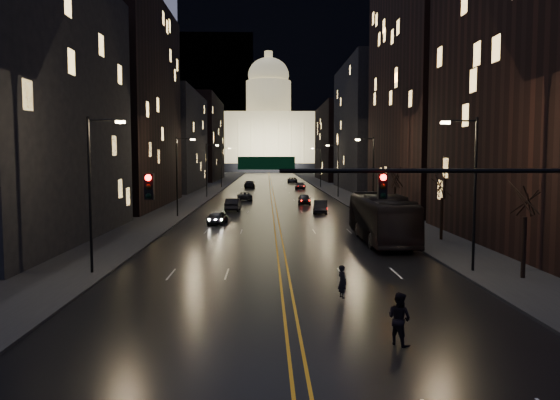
{
  "coord_description": "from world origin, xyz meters",
  "views": [
    {
      "loc": [
        -0.99,
        -21.02,
        6.72
      ],
      "look_at": [
        -0.23,
        10.06,
        4.29
      ],
      "focal_mm": 35.0,
      "sensor_mm": 36.0,
      "label": 1
    }
  ],
  "objects": [
    {
      "name": "streetlamp_left_mid",
      "position": [
        -10.81,
        40.0,
        5.08
      ],
      "size": [
        2.13,
        0.25,
        9.0
      ],
      "color": "black",
      "rests_on": "ground"
    },
    {
      "name": "capitol",
      "position": [
        0.0,
        250.0,
        17.15
      ],
      "size": [
        90.0,
        50.0,
        58.5
      ],
      "color": "black",
      "rests_on": "ground"
    },
    {
      "name": "building_right_near",
      "position": [
        21.0,
        20.0,
        12.0
      ],
      "size": [
        12.0,
        26.0,
        24.0
      ],
      "primitive_type": "cube",
      "color": "black",
      "rests_on": "ground"
    },
    {
      "name": "road",
      "position": [
        0.0,
        130.0,
        0.01
      ],
      "size": [
        20.0,
        320.0,
        0.02
      ],
      "primitive_type": "cube",
      "color": "black",
      "rests_on": "ground"
    },
    {
      "name": "building_left_far",
      "position": [
        -21.0,
        92.0,
        10.0
      ],
      "size": [
        12.0,
        34.0,
        20.0
      ],
      "primitive_type": "cube",
      "color": "black",
      "rests_on": "ground"
    },
    {
      "name": "traffic_signal",
      "position": [
        5.91,
        -0.0,
        5.1
      ],
      "size": [
        17.29,
        0.45,
        7.0
      ],
      "color": "black",
      "rests_on": "ground"
    },
    {
      "name": "bus",
      "position": [
        8.16,
        22.03,
        1.89
      ],
      "size": [
        3.3,
        13.61,
        3.78
      ],
      "primitive_type": "imported",
      "rotation": [
        0.0,
        0.0,
        -0.01
      ],
      "color": "black",
      "rests_on": "ground"
    },
    {
      "name": "center_line",
      "position": [
        0.0,
        130.0,
        0.03
      ],
      "size": [
        0.62,
        320.0,
        0.01
      ],
      "primitive_type": "cube",
      "color": "orange",
      "rests_on": "road"
    },
    {
      "name": "receding_car_b",
      "position": [
        4.38,
        56.3,
        0.78
      ],
      "size": [
        2.11,
        4.67,
        1.56
      ],
      "primitive_type": "imported",
      "rotation": [
        0.0,
        0.0,
        -0.06
      ],
      "color": "black",
      "rests_on": "ground"
    },
    {
      "name": "streetlamp_left_dist",
      "position": [
        -10.81,
        100.0,
        5.08
      ],
      "size": [
        2.13,
        0.25,
        9.0
      ],
      "color": "black",
      "rests_on": "ground"
    },
    {
      "name": "tree_right_far",
      "position": [
        13.0,
        38.0,
        4.53
      ],
      "size": [
        2.4,
        2.4,
        6.65
      ],
      "color": "black",
      "rests_on": "ground"
    },
    {
      "name": "receding_car_c",
      "position": [
        6.12,
        93.61,
        0.73
      ],
      "size": [
        2.71,
        5.29,
        1.47
      ],
      "primitive_type": "imported",
      "rotation": [
        0.0,
        0.0,
        -0.13
      ],
      "color": "black",
      "rests_on": "ground"
    },
    {
      "name": "streetlamp_left_far",
      "position": [
        -10.81,
        70.0,
        5.08
      ],
      "size": [
        2.13,
        0.25,
        9.0
      ],
      "color": "black",
      "rests_on": "ground"
    },
    {
      "name": "oncoming_car_c",
      "position": [
        -4.45,
        64.49,
        0.66
      ],
      "size": [
        2.64,
        4.96,
        1.33
      ],
      "primitive_type": "imported",
      "rotation": [
        0.0,
        0.0,
        3.24
      ],
      "color": "black",
      "rests_on": "ground"
    },
    {
      "name": "streetlamp_right_mid",
      "position": [
        10.81,
        40.0,
        5.08
      ],
      "size": [
        2.13,
        0.25,
        9.0
      ],
      "color": "black",
      "rests_on": "ground"
    },
    {
      "name": "streetlamp_left_near",
      "position": [
        -10.81,
        10.0,
        5.08
      ],
      "size": [
        2.13,
        0.25,
        9.0
      ],
      "color": "black",
      "rests_on": "ground"
    },
    {
      "name": "receding_car_d",
      "position": [
        5.75,
        121.66,
        0.77
      ],
      "size": [
        2.76,
        5.66,
        1.55
      ],
      "primitive_type": "imported",
      "rotation": [
        0.0,
        0.0,
        -0.03
      ],
      "color": "black",
      "rests_on": "ground"
    },
    {
      "name": "tree_right_near",
      "position": [
        13.0,
        8.0,
        4.53
      ],
      "size": [
        2.4,
        2.4,
        6.65
      ],
      "color": "black",
      "rests_on": "ground"
    },
    {
      "name": "oncoming_car_a",
      "position": [
        -5.98,
        33.72,
        0.7
      ],
      "size": [
        2.08,
        4.28,
        1.41
      ],
      "primitive_type": "imported",
      "rotation": [
        0.0,
        0.0,
        3.04
      ],
      "color": "black",
      "rests_on": "ground"
    },
    {
      "name": "pedestrian_b",
      "position": [
        3.75,
        -2.0,
        0.96
      ],
      "size": [
        0.98,
        1.04,
        1.92
      ],
      "primitive_type": "imported",
      "rotation": [
        0.0,
        0.0,
        2.25
      ],
      "color": "black",
      "rests_on": "ground"
    },
    {
      "name": "tree_right_mid",
      "position": [
        13.0,
        22.0,
        4.53
      ],
      "size": [
        2.4,
        2.4,
        6.65
      ],
      "color": "black",
      "rests_on": "ground"
    },
    {
      "name": "building_left_near",
      "position": [
        -21.0,
        22.0,
        11.0
      ],
      "size": [
        12.0,
        28.0,
        22.0
      ],
      "primitive_type": "cube",
      "color": "black",
      "rests_on": "ground"
    },
    {
      "name": "building_right_mid",
      "position": [
        21.0,
        92.0,
        13.0
      ],
      "size": [
        12.0,
        34.0,
        26.0
      ],
      "primitive_type": "cube",
      "color": "black",
      "rests_on": "ground"
    },
    {
      "name": "sidewalk_right",
      "position": [
        14.0,
        130.0,
        0.08
      ],
      "size": [
        8.0,
        320.0,
        0.16
      ],
      "primitive_type": "cube",
      "color": "black",
      "rests_on": "ground"
    },
    {
      "name": "building_left_mid",
      "position": [
        -21.0,
        54.0,
        14.0
      ],
      "size": [
        12.0,
        30.0,
        28.0
      ],
      "primitive_type": "cube",
      "color": "black",
      "rests_on": "ground"
    },
    {
      "name": "streetlamp_right_near",
      "position": [
        10.81,
        10.0,
        5.08
      ],
      "size": [
        2.13,
        0.25,
        9.0
      ],
      "color": "black",
      "rests_on": "ground"
    },
    {
      "name": "ground",
      "position": [
        0.0,
        0.0,
        0.0
      ],
      "size": [
        900.0,
        900.0,
        0.0
      ],
      "primitive_type": "plane",
      "color": "black",
      "rests_on": "ground"
    },
    {
      "name": "building_right_tall",
      "position": [
        21.0,
        50.0,
        19.0
      ],
      "size": [
        12.0,
        30.0,
        38.0
      ],
      "primitive_type": "cube",
      "color": "black",
      "rests_on": "ground"
    },
    {
      "name": "building_left_dist",
      "position": [
        -21.0,
        140.0,
        12.0
      ],
      "size": [
        12.0,
        40.0,
        24.0
      ],
      "primitive_type": "cube",
      "color": "black",
      "rests_on": "ground"
    },
    {
      "name": "receding_car_a",
      "position": [
        5.51,
        44.29,
        0.78
      ],
      "size": [
        2.21,
        4.91,
        1.56
      ],
      "primitive_type": "imported",
      "rotation": [
        0.0,
        0.0,
        -0.12
      ],
      "color": "black",
      "rests_on": "ground"
    },
    {
      "name": "sidewalk_left",
      "position": [
        -14.0,
        130.0,
        0.08
      ],
      "size": [
        8.0,
        320.0,
        0.16
      ],
      "primitive_type": "cube",
      "color": "black",
      "rests_on": "ground"
    },
    {
      "name": "oncoming_car_b",
      "position": [
        -5.23,
        47.47,
        0.79
      ],
      "size": [
        1.86,
        4.87,
        1.58
      ],
      "primitive_type": "imported",
      "rotation": [
        0.0,
        0.0,
        3.1
      ],
      "color": "black",
      "rests_on": "ground"
    },
    {
      "name": "mountain_ridge",
      "position": [
        40.0,
        380.0,
        65.0
      ],
      "size": [
        520.0,
        60.0,
        130.0
      ],
      "primitive_type": "cube",
      "color": "black",
      "rests_on": "ground"
    },
    {
      "name": "oncoming_car_d",
      "position": [
        -4.78,
        98.71,
        0.82
      ],
      "size": [
        2.71,
        5.82,
        1.64
      ],
      "primitive_type": "imported",
      "rotation": [
        0.0,
        0.0,
        3.21
      ],
      "color": "black",
      "rests_on": "ground"
    },
    {
      "name": "pedestrian_a",
      "position": [
        2.61,
        4.54,
        0.8
      ],
      "size": [
        0.57,
        0.68,
        1.6
      ],
      "primitive_type": "imported",
      "rotation": [
        0.0,
        0.0,
        1.94
      ],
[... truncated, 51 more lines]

